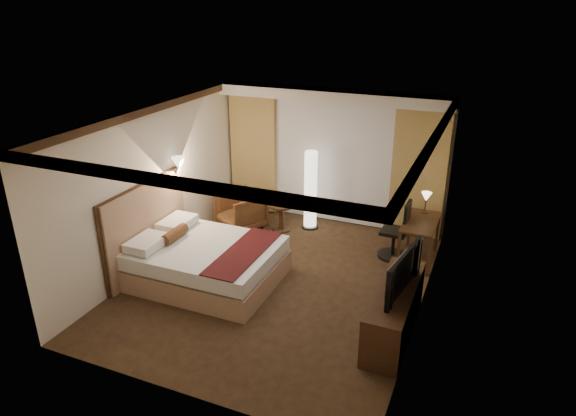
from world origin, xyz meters
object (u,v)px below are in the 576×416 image
at_px(side_table, 281,217).
at_px(desk, 419,241).
at_px(dresser, 394,311).
at_px(bed, 208,263).
at_px(floor_lamp, 311,190).
at_px(office_chair, 394,229).
at_px(armchair, 241,209).
at_px(television, 396,267).

xyz_separation_m(side_table, desk, (2.70, -0.21, 0.10)).
height_order(side_table, dresser, dresser).
relative_size(bed, dresser, 1.24).
distance_m(bed, floor_lamp, 2.74).
height_order(floor_lamp, desk, floor_lamp).
distance_m(desk, office_chair, 0.46).
bearing_deg(armchair, television, -4.34).
bearing_deg(floor_lamp, armchair, -156.44).
relative_size(armchair, television, 0.69).
xyz_separation_m(dresser, television, (-0.03, 0.00, 0.69)).
xyz_separation_m(bed, desk, (3.03, 2.02, 0.05)).
xyz_separation_m(bed, armchair, (-0.45, 2.02, 0.08)).
relative_size(armchair, desk, 0.74).
height_order(desk, dresser, desk).
xyz_separation_m(side_table, floor_lamp, (0.48, 0.35, 0.52)).
distance_m(bed, office_chair, 3.27).
height_order(armchair, side_table, armchair).
height_order(armchair, floor_lamp, floor_lamp).
bearing_deg(floor_lamp, side_table, -144.24).
xyz_separation_m(bed, floor_lamp, (0.81, 2.58, 0.47)).
height_order(bed, floor_lamp, floor_lamp).
bearing_deg(bed, office_chair, 37.11).
height_order(floor_lamp, dresser, floor_lamp).
bearing_deg(armchair, bed, -48.81).
bearing_deg(television, desk, 9.69).
bearing_deg(desk, armchair, 179.92).
relative_size(floor_lamp, desk, 1.45).
xyz_separation_m(armchair, side_table, (0.79, 0.21, -0.13)).
bearing_deg(desk, television, -89.49).
bearing_deg(office_chair, side_table, 174.90).
relative_size(bed, side_table, 4.03).
relative_size(armchair, dresser, 0.45).
distance_m(armchair, television, 4.22).
bearing_deg(dresser, floor_lamp, 128.86).
height_order(bed, armchair, armchair).
bearing_deg(television, office_chair, 20.64).
distance_m(armchair, side_table, 0.82).
relative_size(office_chair, television, 0.92).
height_order(bed, office_chair, office_chair).
relative_size(office_chair, dresser, 0.60).
xyz_separation_m(armchair, desk, (3.48, -0.01, -0.03)).
distance_m(floor_lamp, television, 3.60).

